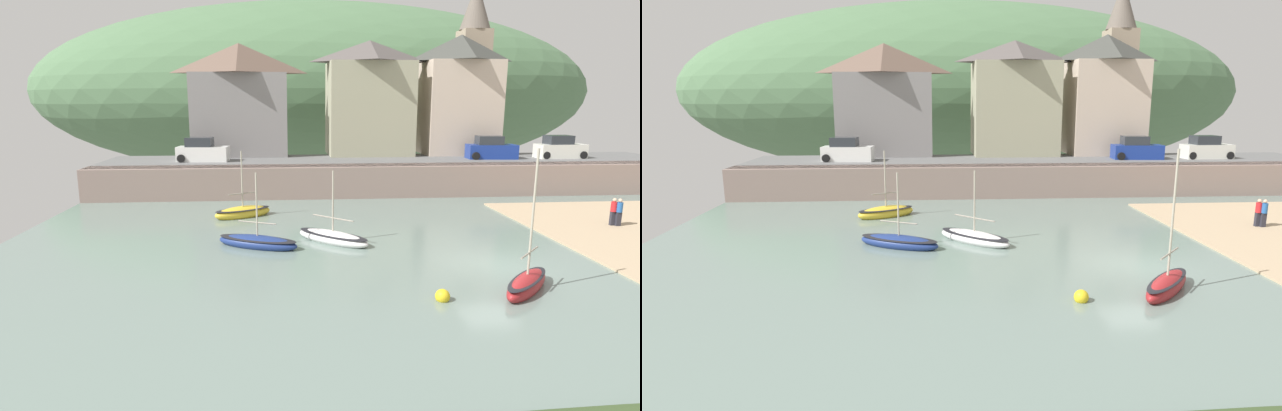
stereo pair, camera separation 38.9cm
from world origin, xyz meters
TOP-DOWN VIEW (x-y plane):
  - quay_seawall at (0.00, 17.50)m, footprint 48.00×9.40m
  - hillside_backdrop at (-4.09, 55.20)m, footprint 80.00×44.00m
  - waterfront_building_left at (-12.99, 25.20)m, footprint 8.64×5.01m
  - waterfront_building_centre at (-1.31, 25.20)m, footprint 7.79×6.00m
  - waterfront_building_right at (7.07, 25.20)m, footprint 6.89×5.46m
  - church_with_spire at (9.72, 29.20)m, footprint 3.00×3.00m
  - sailboat_white_hull at (-11.90, 10.53)m, footprint 3.93×2.92m
  - dinghy_open_wooden at (-10.67, 3.67)m, footprint 4.51×3.02m
  - sailboat_nearest_shore at (0.05, -3.23)m, footprint 3.24×3.35m
  - sailboat_tall_mast at (-6.77, 4.26)m, footprint 4.13×3.91m
  - parked_car_near_slipway at (-15.83, 20.70)m, footprint 4.22×2.00m
  - parked_car_by_wall at (8.54, 20.70)m, footprint 4.23×2.04m
  - parked_car_end_of_row at (14.69, 20.70)m, footprint 4.14×1.82m
  - person_on_slipway at (9.94, 6.17)m, footprint 0.34×0.34m
  - person_near_water at (10.17, 6.02)m, footprint 0.34×0.34m
  - mooring_buoy at (-3.52, -3.91)m, footprint 0.55×0.55m

SIDE VIEW (x-z plane):
  - mooring_buoy at x=-3.52m, z-range -0.11..0.44m
  - sailboat_tall_mast at x=-6.77m, z-range -1.72..2.22m
  - dinghy_open_wooden at x=-10.67m, z-range -1.74..2.23m
  - sailboat_white_hull at x=-11.90m, z-range -1.92..2.49m
  - sailboat_nearest_shore at x=0.05m, z-range -2.57..3.18m
  - person_on_slipway at x=9.94m, z-range 0.17..1.79m
  - person_near_water at x=10.17m, z-range 0.17..1.79m
  - quay_seawall at x=0.00m, z-range 0.16..2.56m
  - parked_car_near_slipway at x=-15.83m, z-range 2.23..4.18m
  - parked_car_by_wall at x=8.54m, z-range 2.23..4.18m
  - parked_car_end_of_row at x=14.69m, z-range 2.23..4.18m
  - waterfront_building_left at x=-12.99m, z-range 2.49..12.31m
  - waterfront_building_centre at x=-1.31m, z-range 2.47..12.62m
  - waterfront_building_right at x=7.07m, z-range 2.49..13.21m
  - hillside_backdrop at x=-4.09m, z-range -3.68..20.83m
  - church_with_spire at x=9.72m, z-range 2.63..18.88m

